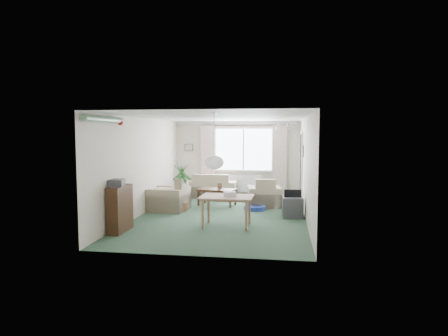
# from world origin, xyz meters

# --- Properties ---
(ground) EXTENTS (6.50, 6.50, 0.00)m
(ground) POSITION_xyz_m (0.00, 0.00, 0.00)
(ground) COLOR #2D4B36
(window) EXTENTS (1.80, 0.03, 1.30)m
(window) POSITION_xyz_m (0.20, 3.23, 1.50)
(window) COLOR white
(curtain_rod) EXTENTS (2.60, 0.03, 0.03)m
(curtain_rod) POSITION_xyz_m (0.20, 3.15, 2.27)
(curtain_rod) COLOR black
(curtain_left) EXTENTS (0.45, 0.08, 2.00)m
(curtain_left) POSITION_xyz_m (-0.95, 3.13, 1.27)
(curtain_left) COLOR beige
(curtain_right) EXTENTS (0.45, 0.08, 2.00)m
(curtain_right) POSITION_xyz_m (1.35, 3.13, 1.27)
(curtain_right) COLOR beige
(radiator) EXTENTS (1.20, 0.10, 0.55)m
(radiator) POSITION_xyz_m (0.20, 3.19, 0.40)
(radiator) COLOR white
(doorway) EXTENTS (0.03, 0.95, 2.00)m
(doorway) POSITION_xyz_m (1.99, 2.20, 1.00)
(doorway) COLOR black
(pendant_lamp) EXTENTS (0.36, 0.36, 0.36)m
(pendant_lamp) POSITION_xyz_m (0.20, -2.30, 1.48)
(pendant_lamp) COLOR white
(tinsel_garland) EXTENTS (1.60, 1.60, 0.12)m
(tinsel_garland) POSITION_xyz_m (-1.92, -2.30, 2.28)
(tinsel_garland) COLOR #196626
(bauble_cluster_a) EXTENTS (0.20, 0.20, 0.20)m
(bauble_cluster_a) POSITION_xyz_m (1.30, 0.90, 2.22)
(bauble_cluster_a) COLOR silver
(bauble_cluster_b) EXTENTS (0.20, 0.20, 0.20)m
(bauble_cluster_b) POSITION_xyz_m (1.60, -0.30, 2.22)
(bauble_cluster_b) COLOR silver
(wall_picture_back) EXTENTS (0.28, 0.03, 0.22)m
(wall_picture_back) POSITION_xyz_m (-1.60, 3.23, 1.55)
(wall_picture_back) COLOR brown
(wall_picture_right) EXTENTS (0.03, 0.24, 0.30)m
(wall_picture_right) POSITION_xyz_m (1.98, 1.20, 1.55)
(wall_picture_right) COLOR brown
(sofa) EXTENTS (1.52, 0.81, 0.76)m
(sofa) POSITION_xyz_m (-0.73, 2.75, 0.38)
(sofa) COLOR beige
(sofa) RESTS_ON ground
(armchair_corner) EXTENTS (1.01, 0.97, 0.79)m
(armchair_corner) POSITION_xyz_m (0.95, 1.44, 0.39)
(armchair_corner) COLOR beige
(armchair_corner) RESTS_ON ground
(armchair_left) EXTENTS (0.99, 1.03, 0.87)m
(armchair_left) POSITION_xyz_m (-1.50, 0.53, 0.43)
(armchair_left) COLOR beige
(armchair_left) RESTS_ON ground
(coffee_table) EXTENTS (1.12, 0.75, 0.46)m
(coffee_table) POSITION_xyz_m (-0.36, 1.39, 0.23)
(coffee_table) COLOR black
(coffee_table) RESTS_ON ground
(photo_frame) EXTENTS (0.12, 0.04, 0.16)m
(photo_frame) POSITION_xyz_m (-0.29, 1.41, 0.54)
(photo_frame) COLOR brown
(photo_frame) RESTS_ON coffee_table
(bookshelf) EXTENTS (0.27, 0.78, 0.95)m
(bookshelf) POSITION_xyz_m (-1.84, -1.86, 0.47)
(bookshelf) COLOR black
(bookshelf) RESTS_ON ground
(hifi_box) EXTENTS (0.33, 0.39, 0.14)m
(hifi_box) POSITION_xyz_m (-1.87, -1.92, 1.02)
(hifi_box) COLOR #36363B
(hifi_box) RESTS_ON bookshelf
(houseplant) EXTENTS (0.57, 0.57, 1.27)m
(houseplant) POSITION_xyz_m (-1.12, 0.41, 0.64)
(houseplant) COLOR #236624
(houseplant) RESTS_ON ground
(dining_table) EXTENTS (1.05, 0.71, 0.64)m
(dining_table) POSITION_xyz_m (0.26, -1.08, 0.32)
(dining_table) COLOR tan
(dining_table) RESTS_ON ground
(gift_box) EXTENTS (0.30, 0.26, 0.12)m
(gift_box) POSITION_xyz_m (0.34, -1.10, 0.70)
(gift_box) COLOR silver
(gift_box) RESTS_ON dining_table
(tv_cube) EXTENTS (0.51, 0.56, 0.48)m
(tv_cube) POSITION_xyz_m (1.70, 0.10, 0.24)
(tv_cube) COLOR #343539
(tv_cube) RESTS_ON ground
(pet_bed) EXTENTS (0.58, 0.58, 0.11)m
(pet_bed) POSITION_xyz_m (0.74, 0.86, 0.06)
(pet_bed) COLOR navy
(pet_bed) RESTS_ON ground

